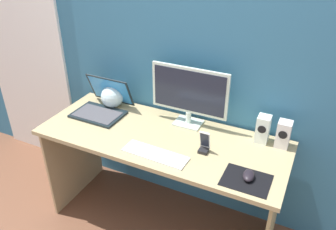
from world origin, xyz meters
The scene contains 13 objects.
ground_plane centered at (0.00, 0.00, 0.00)m, with size 8.00×8.00×0.00m, color brown.
wall_back centered at (0.00, 0.35, 1.25)m, with size 6.00×0.04×2.50m, color teal.
door_left centered at (-1.42, 0.32, 1.01)m, with size 0.82×0.02×2.02m, color white.
desk centered at (0.00, 0.00, 0.60)m, with size 1.57×0.62×0.74m.
monitor centered at (0.09, 0.21, 0.96)m, with size 0.52×0.14×0.40m.
speaker_right centered at (0.70, 0.22, 0.83)m, with size 0.08×0.08×0.17m.
speaker_near_monitor centered at (0.58, 0.22, 0.83)m, with size 0.08×0.08×0.18m.
laptop centered at (-0.52, 0.10, 0.79)m, with size 0.35×0.33×0.23m.
fishbowl centered at (-0.50, 0.20, 0.82)m, with size 0.16×0.16×0.16m, color silver.
keyboard_external centered at (0.06, -0.19, 0.75)m, with size 0.39×0.12×0.01m, color white.
mousepad centered at (0.59, -0.18, 0.74)m, with size 0.25×0.20×0.00m, color black.
mouse centered at (0.59, -0.16, 0.76)m, with size 0.06×0.10×0.04m, color black.
phone_in_dock centered at (0.30, -0.04, 0.79)m, with size 0.06×0.06×0.14m.
Camera 1 is at (0.82, -1.60, 1.93)m, focal length 36.61 mm.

